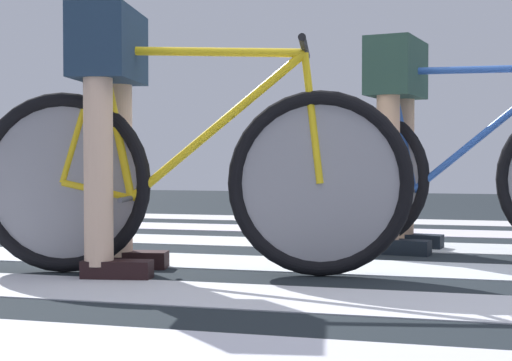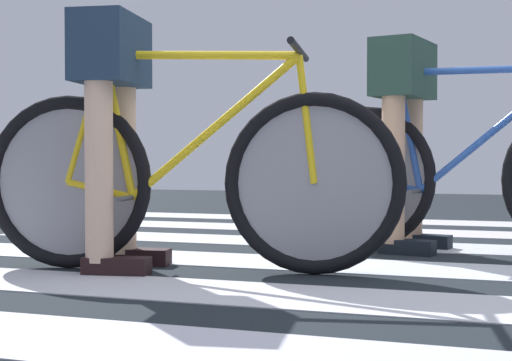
# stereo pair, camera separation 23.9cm
# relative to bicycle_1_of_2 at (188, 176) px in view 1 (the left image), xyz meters

# --- Properties ---
(ground) EXTENTS (18.00, 14.00, 0.02)m
(ground) POSITION_rel_bicycle_1_of_2_xyz_m (0.84, 0.07, -0.40)
(ground) COLOR black
(crosswalk_markings) EXTENTS (5.46, 5.77, 0.00)m
(crosswalk_markings) POSITION_rel_bicycle_1_of_2_xyz_m (0.85, -0.01, -0.38)
(crosswalk_markings) COLOR silver
(crosswalk_markings) RESTS_ON ground
(bicycle_1_of_2) EXTENTS (1.72, 0.54, 0.93)m
(bicycle_1_of_2) POSITION_rel_bicycle_1_of_2_xyz_m (0.00, 0.00, 0.00)
(bicycle_1_of_2) COLOR black
(bicycle_1_of_2) RESTS_ON ground
(cyclist_1_of_2) EXTENTS (0.37, 0.44, 1.04)m
(cyclist_1_of_2) POSITION_rel_bicycle_1_of_2_xyz_m (-0.31, -0.05, 0.29)
(cyclist_1_of_2) COLOR beige
(cyclist_1_of_2) RESTS_ON ground
(bicycle_2_of_2) EXTENTS (1.72, 0.55, 0.93)m
(bicycle_2_of_2) POSITION_rel_bicycle_1_of_2_xyz_m (1.03, 0.92, 0.00)
(bicycle_2_of_2) COLOR black
(bicycle_2_of_2) RESTS_ON ground
(cyclist_2_of_2) EXTENTS (0.38, 0.45, 1.03)m
(cyclist_2_of_2) POSITION_rel_bicycle_1_of_2_xyz_m (0.73, 0.98, 0.28)
(cyclist_2_of_2) COLOR tan
(cyclist_2_of_2) RESTS_ON ground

